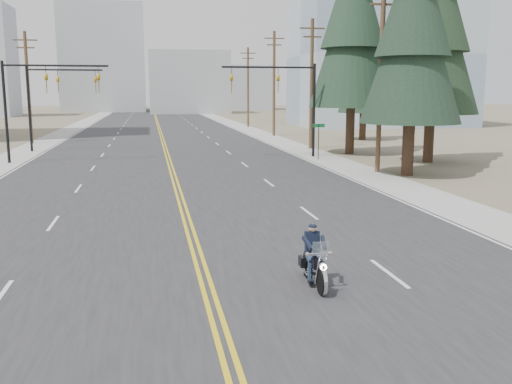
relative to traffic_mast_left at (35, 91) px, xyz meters
name	(u,v)px	position (x,y,z in m)	size (l,w,h in m)	color
ground_plane	(227,355)	(8.98, -32.00, -4.94)	(400.00, 400.00, 0.00)	#776D56
road	(159,128)	(8.98, 38.00, -4.93)	(20.00, 200.00, 0.01)	#303033
sidewalk_left	(72,129)	(-2.52, 38.00, -4.93)	(3.00, 200.00, 0.01)	#A5A5A0
sidewalk_right	(241,127)	(20.48, 38.00, -4.93)	(3.00, 200.00, 0.01)	#A5A5A0
traffic_mast_left	(35,91)	(0.00, 0.00, 0.00)	(7.10, 0.26, 7.00)	black
traffic_mast_right	(288,92)	(17.95, 0.00, 0.00)	(7.10, 0.26, 7.00)	black
traffic_mast_far	(50,92)	(-0.33, 8.00, -0.06)	(6.10, 0.26, 7.00)	black
street_sign	(319,135)	(19.78, -2.00, -3.13)	(0.90, 0.06, 2.62)	black
utility_pole_b	(381,74)	(21.48, -9.00, 1.05)	(2.20, 0.30, 11.50)	brown
utility_pole_c	(311,82)	(21.48, 6.00, 0.79)	(2.20, 0.30, 11.00)	brown
utility_pole_d	(274,82)	(21.48, 21.00, 1.05)	(2.20, 0.30, 11.50)	brown
utility_pole_e	(248,86)	(21.48, 38.00, 0.79)	(2.20, 0.30, 11.00)	brown
utility_pole_left	(28,86)	(-3.52, 16.00, 0.54)	(2.20, 0.30, 10.50)	brown
glass_building	(380,56)	(40.98, 38.00, 5.06)	(24.00, 16.00, 20.00)	#9EB5CC
haze_bldg_b	(189,83)	(16.98, 93.00, 2.06)	(18.00, 14.00, 14.00)	#ADB2B7
haze_bldg_c	(342,73)	(48.98, 78.00, 4.06)	(16.00, 12.00, 18.00)	#B7BCC6
haze_bldg_d	(103,59)	(-3.02, 108.00, 8.06)	(20.00, 15.00, 26.00)	#ADB2B7
haze_bldg_e	(243,88)	(33.98, 118.00, 1.06)	(14.00, 14.00, 12.00)	#B7BCC6
motorcyclist	(315,256)	(11.71, -28.51, -4.15)	(0.86, 2.01, 1.57)	black
conifer_near	(414,21)	(22.74, -10.49, 3.96)	(5.85, 5.85, 15.49)	#382619
conifer_mid	(435,19)	(27.00, -4.80, 4.85)	(6.40, 6.40, 17.06)	#382619
conifer_tall	(353,17)	(23.49, 1.63, 5.72)	(6.68, 6.68, 18.56)	#382619
conifer_far	(365,61)	(29.45, 14.33, 3.10)	(5.23, 5.23, 14.01)	#382619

